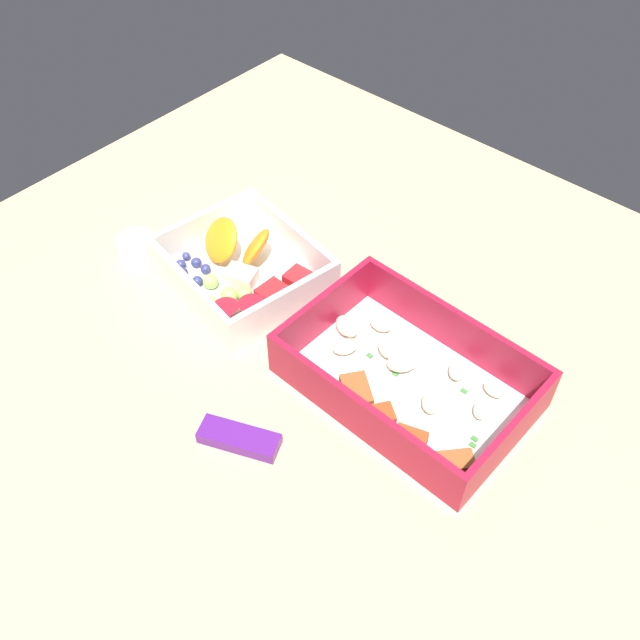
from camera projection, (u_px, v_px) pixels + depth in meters
The scene contains 5 objects.
table_surface at pixel (296, 344), 69.50cm from camera, with size 80.00×80.00×2.00cm, color tan.
pasta_container at pixel (406, 381), 63.15cm from camera, with size 21.43×14.42×5.39cm.
fruit_bowl at pixel (243, 273), 72.29cm from camera, with size 17.22×15.58×5.36cm.
candy_bar at pixel (239, 438), 60.33cm from camera, with size 7.00×2.40×1.20cm, color #51197A.
paper_cup_liner at pixel (137, 247), 75.97cm from camera, with size 4.08×4.08×2.09cm, color white.
Camera 1 is at (-31.56, 32.05, 54.09)cm, focal length 39.80 mm.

